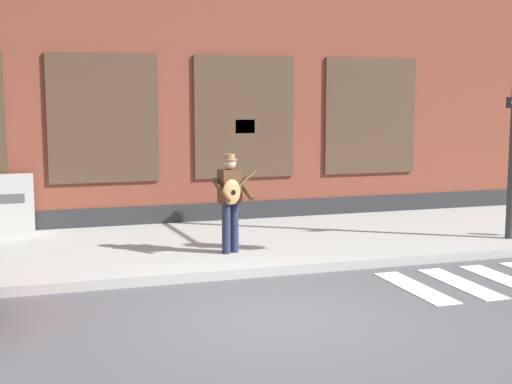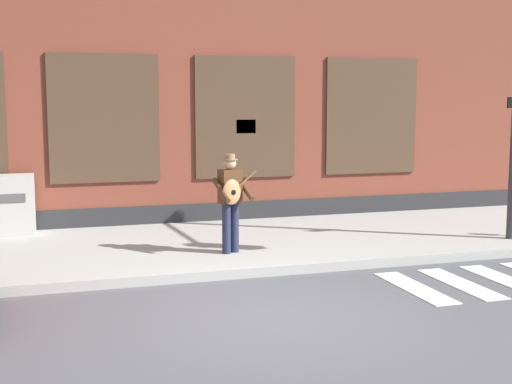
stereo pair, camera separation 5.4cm
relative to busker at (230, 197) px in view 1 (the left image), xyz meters
name	(u,v)px [view 1 (the left image)]	position (x,y,z in m)	size (l,w,h in m)	color
ground_plane	(275,316)	(-0.28, -3.16, -1.14)	(160.00, 160.00, 0.00)	#4C4C51
sidewalk	(201,246)	(-0.28, 1.06, -1.06)	(28.00, 4.50, 0.16)	#9E9E99
building_backdrop	(159,73)	(-0.28, 5.30, 2.29)	(28.00, 4.06, 6.87)	brown
busker	(230,197)	(0.00, 0.00, 0.00)	(0.78, 0.65, 1.73)	#1E233D
utility_box	(11,205)	(-3.67, 2.85, -0.39)	(0.86, 0.58, 1.19)	#ADADA8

